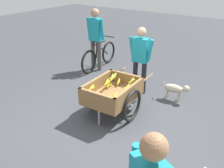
% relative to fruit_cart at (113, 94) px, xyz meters
% --- Properties ---
extents(ground_plane, '(24.00, 24.00, 0.00)m').
position_rel_fruit_cart_xyz_m(ground_plane, '(0.30, 0.18, -0.44)').
color(ground_plane, '#3D3F44').
extents(fruit_cart, '(1.68, 0.96, 0.74)m').
position_rel_fruit_cart_xyz_m(fruit_cart, '(0.00, 0.00, 0.00)').
color(fruit_cart, olive).
rests_on(fruit_cart, ground).
extents(vendor_person, '(0.21, 0.60, 1.52)m').
position_rel_fruit_cart_xyz_m(vendor_person, '(-1.14, -0.04, 0.47)').
color(vendor_person, black).
rests_on(vendor_person, ground).
extents(bicycle, '(1.66, 0.46, 0.85)m').
position_rel_fruit_cart_xyz_m(bicycle, '(-1.84, -1.75, -0.09)').
color(bicycle, black).
rests_on(bicycle, ground).
extents(cyclist_person, '(0.23, 0.57, 1.70)m').
position_rel_fruit_cart_xyz_m(cyclist_person, '(-1.69, -1.74, 0.59)').
color(cyclist_person, '#4C4742').
rests_on(cyclist_person, ground).
extents(dog, '(0.21, 0.67, 0.40)m').
position_rel_fruit_cart_xyz_m(dog, '(-1.24, 0.80, -0.17)').
color(dog, beige).
rests_on(dog, ground).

